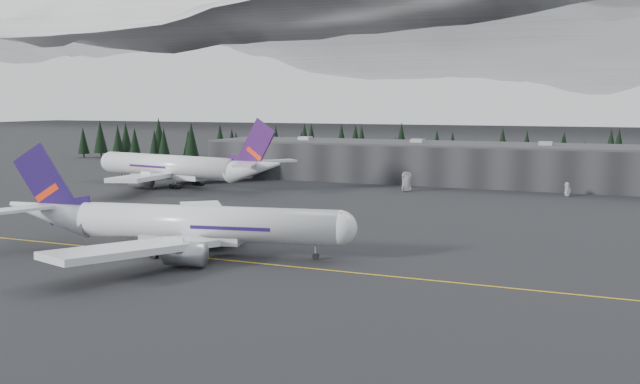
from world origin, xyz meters
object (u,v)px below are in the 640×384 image
at_px(jet_main, 177,223).
at_px(jet_parked, 183,167).
at_px(terminal, 447,163).
at_px(gse_vehicle_a, 406,189).
at_px(gse_vehicle_b, 568,194).

distance_m(jet_main, jet_parked, 97.38).
relative_size(terminal, gse_vehicle_a, 27.81).
height_order(jet_parked, gse_vehicle_b, jet_parked).
bearing_deg(gse_vehicle_a, gse_vehicle_b, -4.51).
bearing_deg(gse_vehicle_a, jet_parked, 179.45).
distance_m(terminal, jet_main, 126.75).
relative_size(jet_parked, gse_vehicle_a, 12.44).
relative_size(jet_main, gse_vehicle_b, 16.24).
bearing_deg(gse_vehicle_b, jet_parked, -111.27).
bearing_deg(jet_parked, gse_vehicle_a, -156.70).
height_order(terminal, jet_main, jet_main).
bearing_deg(terminal, jet_main, -98.03).
bearing_deg(jet_main, gse_vehicle_b, 50.61).
height_order(jet_main, gse_vehicle_b, jet_main).
xyz_separation_m(terminal, jet_main, (-17.71, -125.50, -1.08)).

